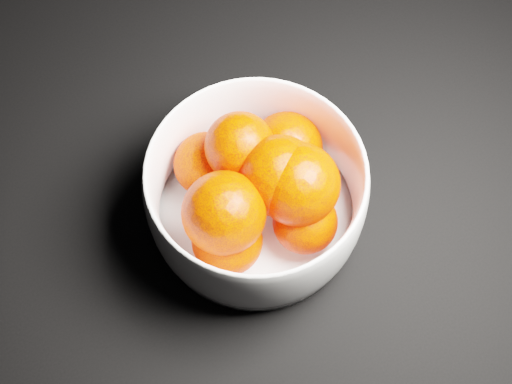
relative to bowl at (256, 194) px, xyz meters
name	(u,v)px	position (x,y,z in m)	size (l,w,h in m)	color
bowl	(256,194)	(0.00, 0.00, 0.00)	(0.19, 0.19, 0.09)	white
orange_pile	(260,185)	(0.00, 0.00, 0.01)	(0.15, 0.15, 0.10)	#FF2700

